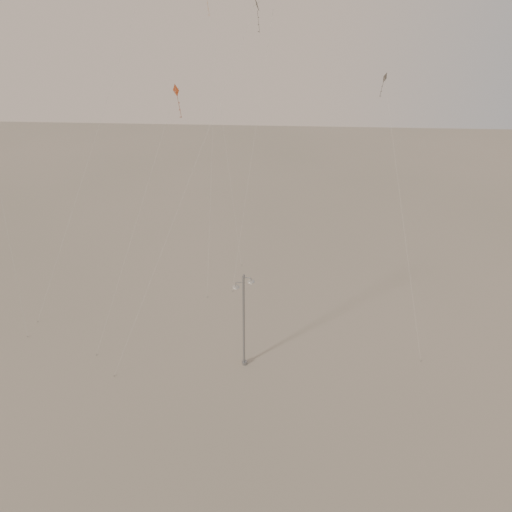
{
  "coord_description": "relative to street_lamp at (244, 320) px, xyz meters",
  "views": [
    {
      "loc": [
        4.33,
        -21.38,
        25.05
      ],
      "look_at": [
        2.72,
        5.0,
        8.53
      ],
      "focal_mm": 28.0,
      "sensor_mm": 36.0,
      "label": 1
    }
  ],
  "objects": [
    {
      "name": "kite_1",
      "position": [
        -1.98,
        7.92,
        14.87
      ],
      "size": [
        10.9,
        13.1,
        25.67
      ],
      "rotation": [
        0.0,
        0.0,
        -1.04
      ],
      "color": "#302C28",
      "rests_on": "ground"
    },
    {
      "name": "kite_7",
      "position": [
        -3.68,
        18.52,
        20.1
      ],
      "size": [
        1.65,
        13.18,
        33.07
      ],
      "rotation": [
        0.0,
        0.0,
        0.25
      ],
      "color": "maroon",
      "rests_on": "ground"
    },
    {
      "name": "ground",
      "position": [
        -1.98,
        -1.76,
        -4.78
      ],
      "size": [
        160.0,
        160.0,
        0.0
      ],
      "primitive_type": "plane",
      "color": "#A09385",
      "rests_on": "ground"
    },
    {
      "name": "kite_0",
      "position": [
        -9.38,
        13.69,
        20.34
      ],
      "size": [
        13.33,
        12.22,
        31.41
      ],
      "rotation": [
        0.0,
        0.0,
        0.03
      ],
      "color": "maroon",
      "rests_on": "ground"
    },
    {
      "name": "kite_5",
      "position": [
        -4.85,
        22.58,
        16.57
      ],
      "size": [
        4.1,
        10.15,
        26.93
      ],
      "rotation": [
        0.0,
        0.0,
        -1.12
      ],
      "color": "#AB4F1C",
      "rests_on": "ground"
    },
    {
      "name": "kite_4",
      "position": [
        11.17,
        7.62,
        10.57
      ],
      "size": [
        4.84,
        9.02,
        20.91
      ],
      "rotation": [
        0.0,
        0.0,
        2.08
      ],
      "color": "#302C28",
      "rests_on": "ground"
    },
    {
      "name": "street_lamp",
      "position": [
        0.0,
        0.0,
        0.0
      ],
      "size": [
        1.62,
        0.54,
        8.97
      ],
      "color": "gray",
      "rests_on": "ground"
    },
    {
      "name": "kite_3",
      "position": [
        -6.1,
        2.16,
        11.1
      ],
      "size": [
        8.75,
        2.86,
        21.08
      ],
      "rotation": [
        0.0,
        0.0,
        -0.59
      ],
      "color": "maroon",
      "rests_on": "ground"
    }
  ]
}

